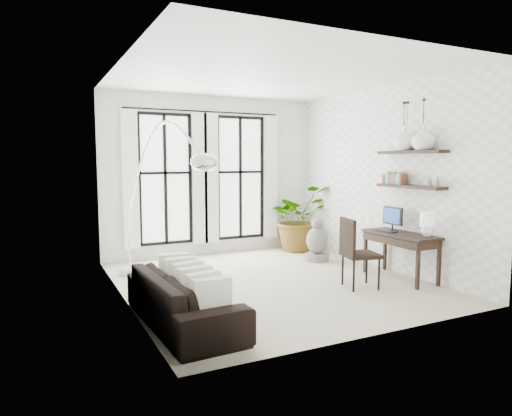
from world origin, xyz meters
TOP-DOWN VIEW (x-y plane):
  - floor at (0.00, 0.00)m, footprint 5.00×5.00m
  - ceiling at (0.00, 0.00)m, footprint 5.00×5.00m
  - wall_left at (-2.25, 0.00)m, footprint 0.00×5.00m
  - wall_right at (2.25, 0.00)m, footprint 0.00×5.00m
  - wall_back at (0.00, 2.50)m, footprint 4.50×0.00m
  - windows at (-0.20, 2.43)m, footprint 3.26×0.13m
  - wall_shelves at (2.11, -0.77)m, footprint 0.25×1.30m
  - sofa at (-1.80, -1.22)m, footprint 0.91×2.12m
  - throw_pillows at (-1.70, -1.22)m, footprint 0.40×1.52m
  - plant at (1.72, 1.97)m, footprint 1.46×1.33m
  - desk at (1.95, -0.86)m, footprint 0.54×1.28m
  - desk_chair at (0.97, -0.89)m, footprint 0.61×0.61m
  - arc_lamp at (-1.70, 0.14)m, footprint 0.75×2.99m
  - buddha at (1.52, 0.92)m, footprint 0.47×0.47m
  - vase_a at (2.11, -1.06)m, footprint 0.37×0.37m
  - vase_b at (2.11, -0.66)m, footprint 0.37×0.37m

SIDE VIEW (x-z plane):
  - floor at x=0.00m, z-range 0.00..0.00m
  - sofa at x=-1.80m, z-range 0.00..0.61m
  - buddha at x=1.52m, z-range -0.07..0.77m
  - throw_pillows at x=-1.70m, z-range 0.30..0.70m
  - desk_chair at x=0.97m, z-range 0.07..1.13m
  - plant at x=1.72m, z-range 0.00..1.40m
  - desk at x=1.95m, z-range 0.14..1.28m
  - windows at x=-0.20m, z-range 0.24..2.88m
  - wall_left at x=-2.25m, z-range -0.90..4.10m
  - wall_right at x=2.25m, z-range -0.90..4.10m
  - wall_back at x=0.00m, z-range -0.65..3.85m
  - wall_shelves at x=2.11m, z-range 1.43..2.03m
  - arc_lamp at x=-1.70m, z-range 0.69..3.16m
  - vase_a at x=2.11m, z-range 2.07..2.46m
  - vase_b at x=2.11m, z-range 2.07..2.46m
  - ceiling at x=0.00m, z-range 3.20..3.20m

